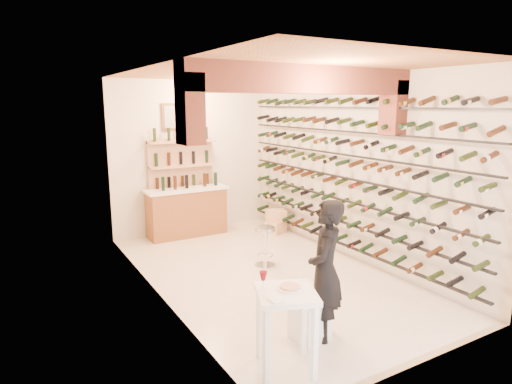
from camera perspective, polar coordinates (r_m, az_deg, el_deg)
ground at (r=7.29m, az=1.21°, el=-10.47°), size 6.00×6.00×0.00m
room_shell at (r=6.57m, az=2.49°, el=7.33°), size 3.52×6.02×3.21m
wine_rack at (r=7.77m, az=10.94°, el=2.54°), size 0.32×5.70×2.56m
back_counter at (r=9.28m, az=-8.96°, el=-2.37°), size 1.70×0.62×1.29m
back_shelving at (r=9.37m, az=-9.62°, el=1.71°), size 1.40×0.31×2.73m
tasting_table at (r=4.62m, az=3.90°, el=-14.43°), size 0.77×0.77×1.04m
white_stool at (r=5.39m, az=6.98°, el=-16.12°), size 0.41×0.41×0.46m
person at (r=5.20m, az=8.97°, el=-10.00°), size 0.71×0.71×1.66m
chrome_barstool at (r=7.46m, az=1.21°, el=-6.71°), size 0.35×0.35×0.69m
crate_lower at (r=9.44m, az=2.60°, el=-4.52°), size 0.53×0.46×0.26m
crate_upper at (r=9.37m, az=2.61°, el=-3.04°), size 0.48×0.39×0.24m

